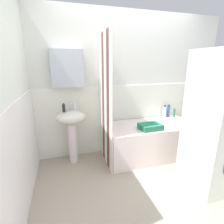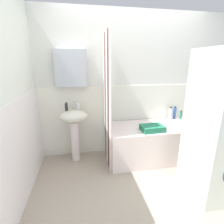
% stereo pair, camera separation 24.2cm
% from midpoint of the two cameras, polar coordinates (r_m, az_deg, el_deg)
% --- Properties ---
extents(ground_plane, '(4.80, 5.60, 0.04)m').
position_cam_midpoint_polar(ground_plane, '(2.45, 12.35, -25.04)').
color(ground_plane, '#A29481').
extents(wall_back_tiled, '(3.60, 0.18, 2.40)m').
position_cam_midpoint_polar(wall_back_tiled, '(3.03, 1.23, 7.73)').
color(wall_back_tiled, silver).
rests_on(wall_back_tiled, ground_plane).
extents(wall_left_tiled, '(0.07, 1.81, 2.40)m').
position_cam_midpoint_polar(wall_left_tiled, '(2.08, -32.77, 0.65)').
color(wall_left_tiled, silver).
rests_on(wall_left_tiled, ground_plane).
extents(sink, '(0.44, 0.34, 0.86)m').
position_cam_midpoint_polar(sink, '(2.79, -15.70, -4.38)').
color(sink, silver).
rests_on(sink, ground_plane).
extents(faucet, '(0.03, 0.12, 0.12)m').
position_cam_midpoint_polar(faucet, '(2.78, -16.18, 1.84)').
color(faucet, silver).
rests_on(faucet, sink).
extents(soap_dispenser, '(0.05, 0.05, 0.14)m').
position_cam_midpoint_polar(soap_dispenser, '(2.70, -18.24, 1.23)').
color(soap_dispenser, '#26252B').
rests_on(soap_dispenser, sink).
extents(toothbrush_cup, '(0.06, 0.06, 0.09)m').
position_cam_midpoint_polar(toothbrush_cup, '(2.78, -14.64, 1.63)').
color(toothbrush_cup, silver).
rests_on(toothbrush_cup, sink).
extents(bathtub, '(1.50, 0.71, 0.58)m').
position_cam_midpoint_polar(bathtub, '(3.05, 9.96, -9.24)').
color(bathtub, silver).
rests_on(bathtub, ground_plane).
extents(shower_curtain, '(0.01, 0.71, 2.00)m').
position_cam_midpoint_polar(shower_curtain, '(2.57, -4.79, 3.00)').
color(shower_curtain, white).
rests_on(shower_curtain, ground_plane).
extents(shampoo_bottle, '(0.04, 0.04, 0.16)m').
position_cam_midpoint_polar(shampoo_bottle, '(3.45, 18.09, -0.37)').
color(shampoo_bottle, '#2B7756').
rests_on(shampoo_bottle, bathtub).
extents(lotion_bottle, '(0.05, 0.05, 0.24)m').
position_cam_midpoint_polar(lotion_bottle, '(3.41, 16.31, 0.25)').
color(lotion_bottle, '#3554A0').
rests_on(lotion_bottle, bathtub).
extents(conditioner_bottle, '(0.06, 0.06, 0.23)m').
position_cam_midpoint_polar(conditioner_bottle, '(3.34, 15.08, 0.04)').
color(conditioner_bottle, white).
rests_on(conditioner_bottle, bathtub).
extents(towel_folded, '(0.35, 0.26, 0.09)m').
position_cam_midpoint_polar(towel_folded, '(2.72, 10.19, -4.85)').
color(towel_folded, '#267857').
rests_on(towel_folded, bathtub).
extents(washer_dryer_stack, '(0.62, 0.60, 1.73)m').
position_cam_midpoint_polar(washer_dryer_stack, '(2.40, 29.58, -3.42)').
color(washer_dryer_stack, white).
rests_on(washer_dryer_stack, ground_plane).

